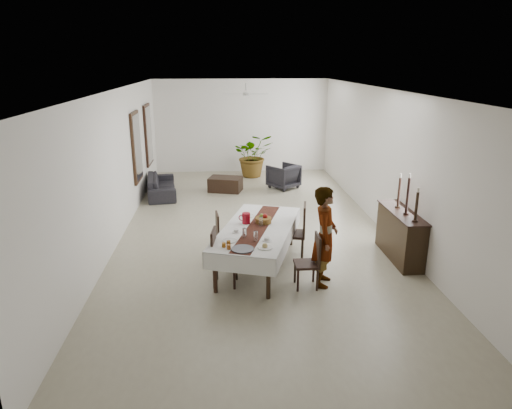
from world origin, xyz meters
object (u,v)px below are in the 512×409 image
at_px(sideboard_body, 400,236).
at_px(woman, 325,237).
at_px(dining_table_top, 258,229).
at_px(red_pitcher, 246,218).
at_px(sofa, 162,186).

bearing_deg(sideboard_body, woman, -150.98).
xyz_separation_m(dining_table_top, woman, (1.10, -0.81, 0.13)).
distance_m(dining_table_top, sideboard_body, 2.87).
distance_m(red_pitcher, woman, 1.67).
height_order(dining_table_top, sofa, dining_table_top).
distance_m(woman, sideboard_body, 2.04).
bearing_deg(sofa, dining_table_top, -162.07).
bearing_deg(woman, red_pitcher, 68.04).
bearing_deg(red_pitcher, dining_table_top, -48.63).
xyz_separation_m(dining_table_top, sideboard_body, (2.85, 0.16, -0.28)).
distance_m(woman, sofa, 6.88).
height_order(dining_table_top, red_pitcher, red_pitcher).
bearing_deg(sideboard_body, red_pitcher, 178.64).
bearing_deg(woman, sideboard_body, -44.27).
bearing_deg(sofa, sideboard_body, -140.55).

